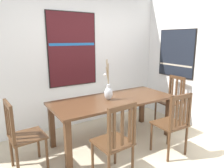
% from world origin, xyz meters
% --- Properties ---
extents(ground_plane, '(6.40, 6.40, 0.03)m').
position_xyz_m(ground_plane, '(0.00, 0.00, -0.01)').
color(ground_plane, beige).
extents(wall_back, '(6.40, 0.12, 2.70)m').
position_xyz_m(wall_back, '(0.00, 1.86, 1.35)').
color(wall_back, white).
rests_on(wall_back, ground_plane).
extents(dining_table, '(2.03, 0.87, 0.74)m').
position_xyz_m(dining_table, '(0.14, 0.81, 0.64)').
color(dining_table, '#51331E').
rests_on(dining_table, ground_plane).
extents(centerpiece_vase, '(0.15, 0.16, 0.66)m').
position_xyz_m(centerpiece_vase, '(0.05, 0.82, 0.87)').
color(centerpiece_vase, silver).
rests_on(centerpiece_vase, dining_table).
extents(chair_0, '(0.45, 0.45, 0.97)m').
position_xyz_m(chair_0, '(1.53, 0.81, 0.50)').
color(chair_0, '#4C301C').
rests_on(chair_0, ground_plane).
extents(chair_1, '(0.45, 0.45, 0.96)m').
position_xyz_m(chair_1, '(-1.28, 0.78, 0.50)').
color(chair_1, '#4C301C').
rests_on(chair_1, ground_plane).
extents(chair_2, '(0.43, 0.43, 0.96)m').
position_xyz_m(chair_2, '(0.64, -0.02, 0.51)').
color(chair_2, '#4C301C').
rests_on(chair_2, ground_plane).
extents(chair_3, '(0.45, 0.45, 1.00)m').
position_xyz_m(chair_3, '(-0.37, -0.01, 0.51)').
color(chair_3, '#4C301C').
rests_on(chair_3, ground_plane).
extents(painting_on_back_wall, '(0.95, 0.05, 1.37)m').
position_xyz_m(painting_on_back_wall, '(-0.14, 1.79, 1.50)').
color(painting_on_back_wall, black).
extents(painting_on_side_wall, '(0.05, 0.89, 0.97)m').
position_xyz_m(painting_on_side_wall, '(1.79, 0.97, 1.41)').
color(painting_on_side_wall, black).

